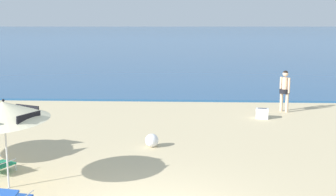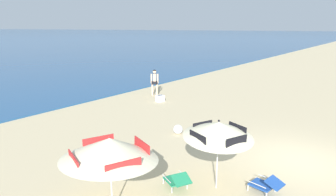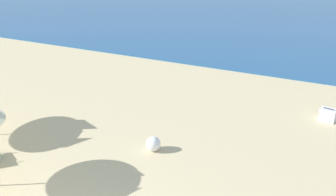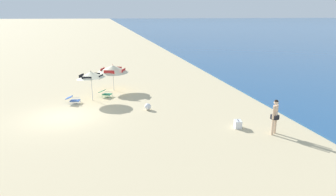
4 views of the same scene
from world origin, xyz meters
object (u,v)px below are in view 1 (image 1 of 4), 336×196
beach_umbrella_striped_main (4,112)px  cooler_box (262,113)px  person_standing_near_shore (285,88)px  beach_ball (152,140)px

beach_umbrella_striped_main → cooler_box: beach_umbrella_striped_main is taller
beach_umbrella_striped_main → person_standing_near_shore: beach_umbrella_striped_main is taller
cooler_box → beach_ball: bearing=-134.2°
beach_umbrella_striped_main → beach_ball: bearing=48.8°
person_standing_near_shore → cooler_box: 1.99m
beach_umbrella_striped_main → beach_ball: (3.01, 3.44, -1.58)m
beach_umbrella_striped_main → cooler_box: bearing=47.1°
cooler_box → person_standing_near_shore: bearing=49.8°
beach_umbrella_striped_main → cooler_box: 10.53m
person_standing_near_shore → cooler_box: bearing=-130.2°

